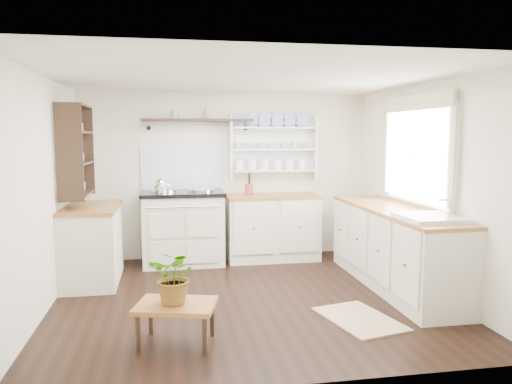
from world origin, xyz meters
TOP-DOWN VIEW (x-y plane):
  - floor at (0.00, 0.00)m, footprint 4.00×3.80m
  - wall_back at (0.00, 1.90)m, footprint 4.00×0.02m
  - wall_right at (2.00, 0.00)m, footprint 0.02×3.80m
  - wall_left at (-2.00, 0.00)m, footprint 0.02×3.80m
  - ceiling at (0.00, 0.00)m, footprint 4.00×3.80m
  - window at (1.95, 0.15)m, footprint 0.08×1.55m
  - aga_cooker at (-0.62, 1.57)m, footprint 1.09×0.76m
  - back_cabinets at (0.60, 1.60)m, footprint 1.27×0.63m
  - right_cabinets at (1.70, 0.10)m, footprint 0.62×2.43m
  - belfast_sink at (1.70, -0.65)m, footprint 0.55×0.60m
  - left_cabinets at (-1.70, 0.90)m, footprint 0.62×1.13m
  - plate_rack at (0.65, 1.86)m, footprint 1.20×0.22m
  - high_shelf at (-0.40, 1.78)m, footprint 1.50×0.29m
  - left_shelving at (-1.84, 0.90)m, footprint 0.28×0.80m
  - kettle at (-0.90, 1.45)m, footprint 0.18×0.18m
  - utensil_crock at (0.29, 1.68)m, footprint 0.11×0.11m
  - center_table at (-0.77, -1.06)m, footprint 0.73×0.60m
  - potted_plant at (-0.77, -1.06)m, footprint 0.53×0.51m
  - floor_rug at (0.93, -0.81)m, footprint 0.73×0.95m

SIDE VIEW (x-z plane):
  - floor at x=0.00m, z-range -0.01..0.01m
  - floor_rug at x=0.93m, z-range 0.00..0.02m
  - center_table at x=-0.77m, z-range 0.13..0.47m
  - right_cabinets at x=1.70m, z-range 0.01..0.91m
  - left_cabinets at x=-1.70m, z-range 0.01..0.91m
  - back_cabinets at x=0.60m, z-range 0.01..0.91m
  - aga_cooker at x=-0.62m, z-range -0.01..1.00m
  - potted_plant at x=-0.77m, z-range 0.35..0.80m
  - belfast_sink at x=1.70m, z-range 0.58..1.03m
  - utensil_crock at x=0.29m, z-range 0.91..1.04m
  - kettle at x=-0.90m, z-range 0.93..1.15m
  - wall_back at x=0.00m, z-range 0.00..2.30m
  - wall_right at x=2.00m, z-range 0.00..2.30m
  - wall_left at x=-2.00m, z-range 0.00..2.30m
  - left_shelving at x=-1.84m, z-range 1.02..2.08m
  - plate_rack at x=0.65m, z-range 1.11..2.01m
  - window at x=1.95m, z-range 0.95..2.17m
  - high_shelf at x=-0.40m, z-range 1.83..1.99m
  - ceiling at x=0.00m, z-range 2.29..2.30m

